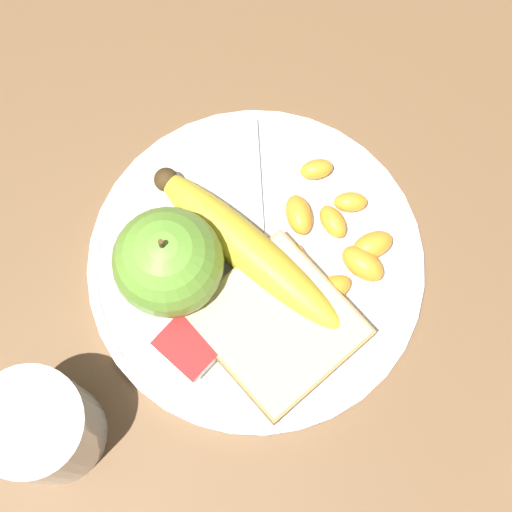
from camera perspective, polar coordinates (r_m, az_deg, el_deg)
The scene contains 17 objects.
ground_plane at distance 0.65m, azimuth 0.00°, elevation -0.80°, with size 3.00×3.00×0.00m, color brown.
plate at distance 0.64m, azimuth 0.00°, elevation -0.61°, with size 0.25×0.25×0.01m.
juice_glass at distance 0.60m, azimuth -13.97°, elevation -11.08°, with size 0.07×0.07×0.09m.
apple at distance 0.60m, azimuth -5.89°, elevation -0.42°, with size 0.08×0.08×0.09m.
banana at distance 0.62m, azimuth -0.81°, elevation 0.23°, with size 0.18×0.03×0.03m.
bread_slice at distance 0.61m, azimuth 1.43°, elevation -4.67°, with size 0.11×0.11×0.02m.
fork at distance 0.64m, azimuth 0.15°, elevation -0.40°, with size 0.15×0.15×0.00m.
jam_packet at distance 0.61m, azimuth -4.51°, elevation -6.11°, with size 0.04×0.03×0.02m.
orange_segment_0 at distance 0.64m, azimuth 5.15°, elevation 2.29°, with size 0.03×0.02×0.02m.
orange_segment_1 at distance 0.63m, azimuth 5.09°, elevation -2.16°, with size 0.03×0.03×0.02m.
orange_segment_2 at distance 0.64m, azimuth 7.75°, elevation 0.71°, with size 0.03×0.04×0.02m.
orange_segment_3 at distance 0.64m, azimuth 3.05°, elevation 2.61°, with size 0.04×0.03×0.02m.
orange_segment_4 at distance 0.66m, azimuth 4.05°, elevation 5.80°, with size 0.03×0.03×0.01m.
orange_segment_5 at distance 0.63m, azimuth 3.20°, elevation -1.49°, with size 0.03×0.03×0.02m.
orange_segment_6 at distance 0.65m, azimuth 6.31°, elevation 3.60°, with size 0.03×0.03×0.01m.
orange_segment_7 at distance 0.63m, azimuth 2.30°, elevation -0.56°, with size 0.03×0.04×0.02m.
orange_segment_8 at distance 0.63m, azimuth 7.12°, elevation -0.51°, with size 0.04×0.02×0.02m.
Camera 1 is at (0.12, -0.13, 0.62)m, focal length 60.00 mm.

